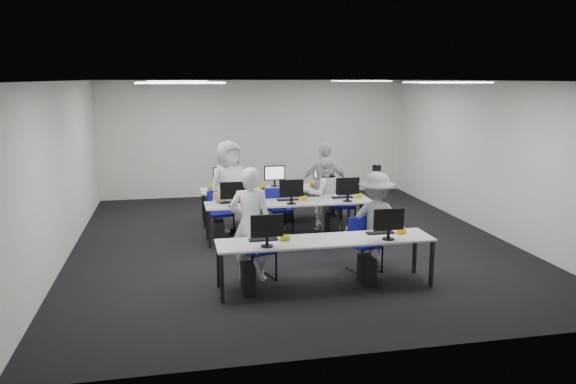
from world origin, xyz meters
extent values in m
plane|color=black|center=(0.00, 0.00, 0.00)|extent=(9.00, 9.00, 0.00)
plane|color=white|center=(0.00, 0.00, 3.00)|extent=(9.00, 9.00, 0.00)
cube|color=silver|center=(0.00, 4.50, 1.50)|extent=(8.00, 0.02, 3.00)
cube|color=silver|center=(0.00, -4.50, 1.50)|extent=(8.00, 0.02, 3.00)
cube|color=silver|center=(-4.00, 0.00, 1.50)|extent=(0.02, 9.00, 3.00)
cube|color=silver|center=(4.00, 0.00, 1.50)|extent=(0.02, 9.00, 3.00)
cube|color=white|center=(-2.00, -2.00, 2.98)|extent=(1.20, 0.60, 0.02)
cube|color=white|center=(2.00, -2.00, 2.98)|extent=(1.20, 0.60, 0.02)
cube|color=white|center=(-2.00, 2.00, 2.98)|extent=(1.20, 0.60, 0.02)
cube|color=white|center=(2.00, 2.00, 2.98)|extent=(1.20, 0.60, 0.02)
cube|color=#ABAEB0|center=(0.00, -2.40, 0.71)|extent=(3.20, 0.70, 0.03)
cube|color=black|center=(-1.55, -2.70, 0.35)|extent=(0.05, 0.05, 0.70)
cube|color=black|center=(-1.55, -2.10, 0.35)|extent=(0.05, 0.05, 0.70)
cube|color=black|center=(1.55, -2.70, 0.35)|extent=(0.05, 0.05, 0.70)
cube|color=black|center=(1.55, -2.10, 0.35)|extent=(0.05, 0.05, 0.70)
cube|color=#ABAEB0|center=(0.00, 0.20, 0.71)|extent=(3.20, 0.70, 0.03)
cube|color=black|center=(-1.55, -0.10, 0.35)|extent=(0.05, 0.05, 0.70)
cube|color=black|center=(-1.55, 0.50, 0.35)|extent=(0.05, 0.05, 0.70)
cube|color=black|center=(1.55, -0.10, 0.35)|extent=(0.05, 0.05, 0.70)
cube|color=black|center=(1.55, 0.50, 0.35)|extent=(0.05, 0.05, 0.70)
cube|color=#ABAEB0|center=(0.00, 1.60, 0.71)|extent=(3.20, 0.70, 0.03)
cube|color=black|center=(-1.55, 1.30, 0.35)|extent=(0.05, 0.05, 0.70)
cube|color=black|center=(-1.55, 1.90, 0.35)|extent=(0.05, 0.05, 0.70)
cube|color=black|center=(1.55, 1.30, 0.35)|extent=(0.05, 0.05, 0.70)
cube|color=black|center=(1.55, 1.90, 0.35)|extent=(0.05, 0.05, 0.70)
cube|color=#0C52A1|center=(-0.90, -2.58, 1.03)|extent=(0.46, 0.04, 0.32)
cube|color=black|center=(-0.90, -2.26, 0.74)|extent=(0.42, 0.14, 0.02)
ellipsoid|color=black|center=(-0.60, -2.26, 0.75)|extent=(0.07, 0.10, 0.04)
cube|color=black|center=(-1.15, -2.40, 0.21)|extent=(0.18, 0.40, 0.42)
cube|color=white|center=(0.90, -2.58, 1.03)|extent=(0.46, 0.04, 0.32)
cube|color=black|center=(0.90, -2.26, 0.74)|extent=(0.42, 0.14, 0.02)
ellipsoid|color=black|center=(1.20, -2.26, 0.75)|extent=(0.07, 0.10, 0.04)
cube|color=black|center=(0.65, -2.40, 0.21)|extent=(0.18, 0.40, 0.42)
cube|color=white|center=(-1.10, 0.02, 1.03)|extent=(0.46, 0.04, 0.32)
cube|color=black|center=(-1.10, 0.34, 0.74)|extent=(0.42, 0.14, 0.02)
ellipsoid|color=black|center=(-0.80, 0.34, 0.75)|extent=(0.07, 0.10, 0.04)
cube|color=black|center=(-1.35, 0.20, 0.21)|extent=(0.18, 0.40, 0.42)
cube|color=white|center=(0.00, 0.02, 1.03)|extent=(0.46, 0.04, 0.32)
cube|color=black|center=(0.00, 0.34, 0.74)|extent=(0.42, 0.14, 0.02)
ellipsoid|color=black|center=(0.30, 0.34, 0.75)|extent=(0.07, 0.10, 0.04)
cube|color=black|center=(-0.25, 0.20, 0.21)|extent=(0.18, 0.40, 0.42)
cube|color=white|center=(1.10, 0.02, 1.03)|extent=(0.46, 0.04, 0.32)
cube|color=black|center=(1.10, 0.34, 0.74)|extent=(0.42, 0.14, 0.02)
ellipsoid|color=black|center=(1.40, 0.34, 0.75)|extent=(0.07, 0.10, 0.04)
cube|color=black|center=(0.85, 0.20, 0.21)|extent=(0.18, 0.40, 0.42)
cube|color=white|center=(-1.10, 1.78, 1.03)|extent=(0.46, 0.04, 0.32)
cube|color=black|center=(-1.10, 1.46, 0.74)|extent=(0.42, 0.14, 0.02)
ellipsoid|color=black|center=(-1.40, 1.46, 0.75)|extent=(0.07, 0.10, 0.04)
cube|color=black|center=(-0.85, 1.60, 0.21)|extent=(0.18, 0.40, 0.42)
cube|color=white|center=(0.00, 1.78, 1.03)|extent=(0.46, 0.04, 0.32)
cube|color=black|center=(0.00, 1.46, 0.74)|extent=(0.42, 0.14, 0.02)
ellipsoid|color=black|center=(-0.30, 1.46, 0.75)|extent=(0.07, 0.10, 0.04)
cube|color=black|center=(0.25, 1.60, 0.21)|extent=(0.18, 0.40, 0.42)
cube|color=white|center=(1.10, 1.78, 1.03)|extent=(0.46, 0.04, 0.32)
cube|color=black|center=(1.10, 1.46, 0.74)|extent=(0.42, 0.14, 0.02)
ellipsoid|color=black|center=(0.80, 1.46, 0.75)|extent=(0.07, 0.10, 0.04)
cube|color=black|center=(1.35, 1.60, 0.21)|extent=(0.18, 0.40, 0.42)
cube|color=#131188|center=(-0.92, -1.86, 0.46)|extent=(0.54, 0.52, 0.06)
cube|color=#131188|center=(-0.98, -1.67, 0.71)|extent=(0.41, 0.17, 0.36)
cube|color=#131188|center=(0.81, -1.85, 0.44)|extent=(0.51, 0.50, 0.06)
cube|color=#131188|center=(0.76, -1.67, 0.68)|extent=(0.40, 0.16, 0.34)
cube|color=#131188|center=(-1.28, 0.67, 0.45)|extent=(0.51, 0.49, 0.06)
cube|color=#131188|center=(-1.32, 0.86, 0.70)|extent=(0.41, 0.14, 0.35)
cube|color=#131188|center=(-0.05, 0.83, 0.43)|extent=(0.46, 0.44, 0.06)
cube|color=#131188|center=(-0.07, 1.02, 0.68)|extent=(0.40, 0.10, 0.34)
cube|color=#131188|center=(1.19, 0.66, 0.50)|extent=(0.52, 0.50, 0.07)
cube|color=#131188|center=(1.21, 0.88, 0.78)|extent=(0.46, 0.10, 0.39)
cube|color=#131188|center=(-1.02, 1.07, 0.42)|extent=(0.45, 0.43, 0.06)
cube|color=#131188|center=(-1.04, 0.89, 0.66)|extent=(0.39, 0.09, 0.33)
cube|color=#131188|center=(-0.13, 0.98, 0.45)|extent=(0.50, 0.49, 0.06)
cube|color=#131188|center=(-0.16, 0.79, 0.71)|extent=(0.41, 0.13, 0.35)
cube|color=#131188|center=(1.05, 1.03, 0.43)|extent=(0.41, 0.40, 0.06)
cube|color=#131188|center=(1.05, 0.84, 0.67)|extent=(0.39, 0.05, 0.34)
ellipsoid|color=olive|center=(-1.27, 0.36, 0.86)|extent=(0.34, 0.24, 0.25)
imported|color=beige|center=(-1.03, -1.88, 0.88)|extent=(0.74, 0.59, 1.76)
imported|color=beige|center=(0.83, 0.68, 0.75)|extent=(0.77, 0.62, 1.50)
imported|color=beige|center=(-1.06, 1.02, 0.92)|extent=(1.05, 0.89, 1.83)
imported|color=beige|center=(0.90, 1.02, 0.88)|extent=(1.07, 0.52, 1.76)
imported|color=slate|center=(1.05, -1.65, 0.78)|extent=(1.13, 0.84, 1.56)
cube|color=black|center=(1.10, -1.48, 1.62)|extent=(0.18, 0.21, 0.10)
camera|label=1|loc=(-2.13, -10.04, 3.05)|focal=35.00mm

